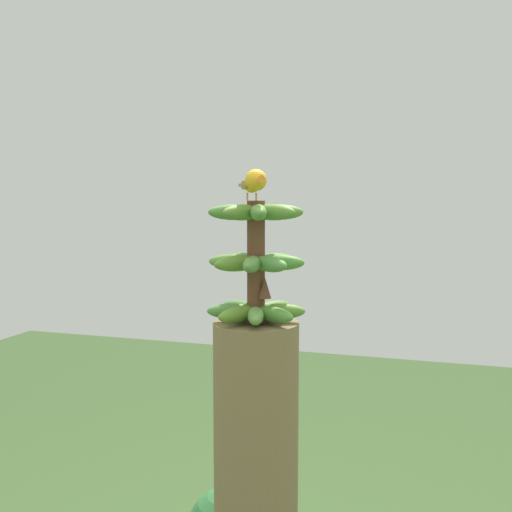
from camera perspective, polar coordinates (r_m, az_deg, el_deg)
The scene contains 2 objects.
banana_bunch at distance 1.59m, azimuth 0.01°, elevation -0.64°, with size 0.28×0.28×0.34m.
perched_bird at distance 1.53m, azimuth -0.23°, elevation 7.34°, with size 0.13×0.18×0.08m.
Camera 1 is at (0.47, -1.51, 1.47)m, focal length 40.12 mm.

